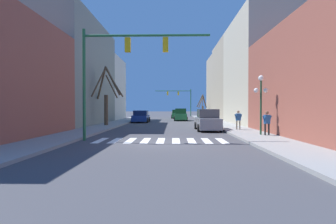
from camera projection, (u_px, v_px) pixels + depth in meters
ground_plane at (160, 143)px, 14.40m from camera, size 240.00×240.00×0.00m
sidewalk_left at (49, 141)px, 14.53m from camera, size 2.75×90.00×0.15m
sidewalk_right at (273, 142)px, 14.26m from camera, size 2.75×90.00×0.15m
building_row_left at (68, 79)px, 28.09m from camera, size 6.00×36.97×11.50m
building_row_right at (250, 81)px, 33.31m from camera, size 6.00×46.18×11.98m
crosswalk_stripes at (161, 141)px, 15.48m from camera, size 7.65×2.60×0.01m
traffic_signal_near at (120, 59)px, 15.42m from camera, size 7.51×0.28×6.60m
traffic_signal_far at (180, 96)px, 57.92m from camera, size 7.97×0.28×6.06m
street_lamp_right_corner at (261, 92)px, 17.47m from camera, size 0.95×0.36×3.96m
car_parked_right_far at (180, 115)px, 39.47m from camera, size 2.00×4.47×1.82m
car_driving_toward_lane at (208, 121)px, 22.36m from camera, size 2.01×4.57×1.83m
car_parked_left_mid at (141, 117)px, 34.72m from camera, size 2.17×4.31×1.57m
car_parked_left_near at (177, 114)px, 48.27m from camera, size 2.03×4.85×1.57m
pedestrian_on_right_sidewalk at (238, 118)px, 21.54m from camera, size 0.67×0.27×1.57m
pedestrian_near_right_corner at (267, 121)px, 17.14m from camera, size 0.68×0.29×1.58m
street_tree_right_near at (202, 106)px, 50.00m from camera, size 1.96×2.38×4.36m
street_tree_right_mid at (107, 96)px, 26.99m from camera, size 3.40×2.81×6.12m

